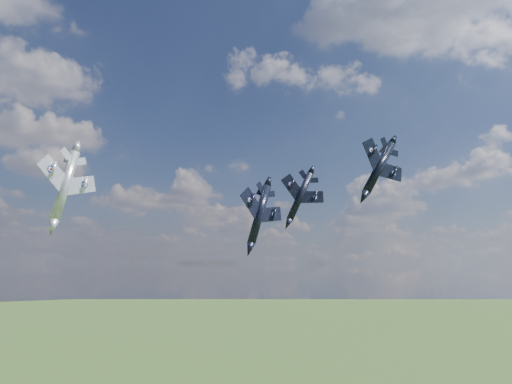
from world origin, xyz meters
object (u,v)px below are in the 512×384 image
jet_lead_navy (259,214)px  jet_left_silver (65,185)px  jet_right_navy (379,168)px  jet_high_navy (300,196)px

jet_lead_navy → jet_left_silver: jet_left_silver is taller
jet_lead_navy → jet_left_silver: (-29.21, 6.31, 3.11)m
jet_left_silver → jet_right_navy: bearing=-54.8°
jet_high_navy → jet_left_silver: (-47.64, -6.49, -2.66)m
jet_lead_navy → jet_high_navy: 23.17m
jet_right_navy → jet_high_navy: size_ratio=0.87×
jet_lead_navy → jet_right_navy: 20.98m
jet_high_navy → jet_lead_navy: bearing=-126.2°
jet_right_navy → jet_left_silver: jet_right_navy is taller
jet_right_navy → jet_high_navy: jet_high_navy is taller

